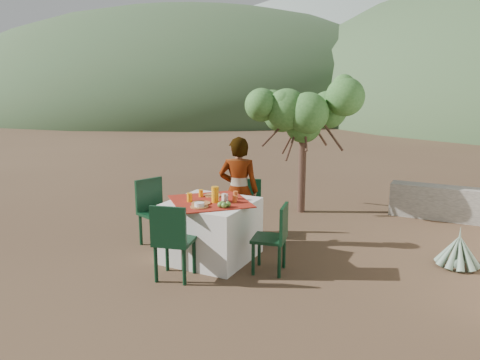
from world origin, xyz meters
name	(u,v)px	position (x,y,z in m)	size (l,w,h in m)	color
ground	(167,255)	(0.00, 0.00, 0.00)	(160.00, 160.00, 0.00)	#3D2A1C
table	(211,230)	(0.57, 0.18, 0.38)	(1.30, 1.30, 0.76)	white
chair_far	(247,204)	(0.57, 1.27, 0.46)	(0.48, 0.48, 0.82)	black
chair_near	(172,239)	(0.54, -0.62, 0.50)	(0.50, 0.50, 0.91)	black
chair_left	(154,208)	(-0.40, 0.30, 0.51)	(0.54, 0.54, 0.92)	black
chair_right	(275,235)	(1.49, 0.12, 0.46)	(0.45, 0.45, 0.83)	black
person	(239,191)	(0.64, 0.84, 0.76)	(0.55, 0.36, 1.51)	#8C6651
shrub_tree	(308,119)	(0.96, 2.83, 1.61)	(1.73, 1.70, 2.04)	#4F3427
agave	(458,251)	(3.44, 1.29, 0.19)	(0.55, 0.53, 0.57)	gray
stone_wall	(475,206)	(3.60, 3.40, 0.28)	(2.60, 0.35, 0.55)	gray
hill_near_left	(198,107)	(-18.00, 30.00, 0.00)	(40.00, 40.00, 16.00)	#344E2B
hill_far_center	(404,100)	(-4.00, 52.00, 0.00)	(60.00, 60.00, 24.00)	slate
plate_far	(213,195)	(0.47, 0.41, 0.77)	(0.23, 0.23, 0.01)	#925827
plate_near	(201,203)	(0.54, 0.00, 0.77)	(0.24, 0.24, 0.01)	#925827
glass_far	(201,193)	(0.36, 0.31, 0.81)	(0.06, 0.06, 0.10)	orange
glass_near	(190,197)	(0.36, 0.03, 0.82)	(0.07, 0.07, 0.11)	orange
juice_pitcher	(215,194)	(0.66, 0.14, 0.86)	(0.09, 0.09, 0.20)	orange
bowl_plate	(199,207)	(0.61, -0.14, 0.77)	(0.22, 0.22, 0.01)	#925827
white_bowl	(199,204)	(0.61, -0.14, 0.80)	(0.12, 0.12, 0.04)	white
jar_left	(235,199)	(0.89, 0.24, 0.81)	(0.06, 0.06, 0.09)	#BD5521
jar_right	(236,195)	(0.81, 0.41, 0.81)	(0.06, 0.06, 0.10)	#BD5521
napkin_holder	(225,197)	(0.74, 0.25, 0.81)	(0.07, 0.04, 0.09)	white
fruit_cluster	(224,204)	(0.87, -0.02, 0.80)	(0.14, 0.13, 0.07)	#588831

